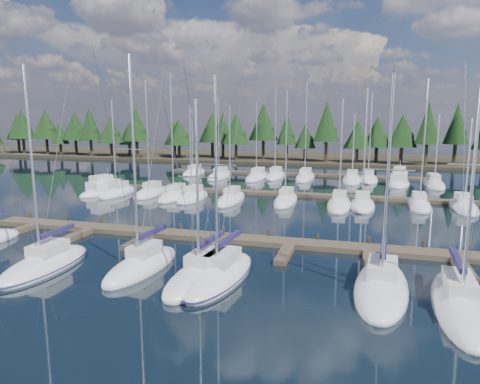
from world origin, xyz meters
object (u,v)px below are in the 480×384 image
(front_sailboat_1, at_px, (45,264))
(front_sailboat_6, at_px, (459,304))
(front_sailboat_4, at_px, (220,275))
(front_sailboat_2, at_px, (142,265))
(motor_yacht_right, at_px, (399,181))
(motor_yacht_left, at_px, (104,190))
(front_sailboat_5, at_px, (381,287))
(front_sailboat_3, at_px, (202,275))
(main_dock, at_px, (217,240))

(front_sailboat_1, height_order, front_sailboat_6, front_sailboat_6)
(front_sailboat_4, bearing_deg, front_sailboat_2, 177.48)
(front_sailboat_2, distance_m, front_sailboat_6, 19.34)
(motor_yacht_right, bearing_deg, front_sailboat_2, -114.28)
(front_sailboat_1, relative_size, motor_yacht_left, 1.63)
(front_sailboat_5, distance_m, motor_yacht_left, 42.56)
(front_sailboat_3, xyz_separation_m, motor_yacht_right, (15.26, 44.45, 0.22))
(front_sailboat_3, bearing_deg, front_sailboat_1, -174.46)
(front_sailboat_4, bearing_deg, front_sailboat_5, 4.06)
(main_dock, xyz_separation_m, front_sailboat_2, (-2.84, -7.50, 0.10))
(front_sailboat_6, height_order, motor_yacht_left, front_sailboat_6)
(main_dock, xyz_separation_m, motor_yacht_right, (16.97, 36.39, 0.29))
(front_sailboat_3, distance_m, motor_yacht_right, 47.00)
(main_dock, distance_m, front_sailboat_3, 8.24)
(front_sailboat_2, xyz_separation_m, front_sailboat_4, (5.63, -0.25, -0.03))
(front_sailboat_6, relative_size, motor_yacht_right, 1.52)
(main_dock, bearing_deg, front_sailboat_4, -70.17)
(motor_yacht_left, distance_m, motor_yacht_right, 43.38)
(front_sailboat_4, relative_size, motor_yacht_left, 1.53)
(front_sailboat_1, xyz_separation_m, front_sailboat_4, (12.07, 1.38, -0.01))
(front_sailboat_2, relative_size, motor_yacht_right, 1.58)
(front_sailboat_1, bearing_deg, motor_yacht_left, 115.69)
(front_sailboat_2, height_order, front_sailboat_4, front_sailboat_2)
(main_dock, distance_m, front_sailboat_5, 14.43)
(front_sailboat_1, height_order, front_sailboat_4, front_sailboat_1)
(main_dock, xyz_separation_m, motor_yacht_left, (-22.12, 17.59, 0.26))
(front_sailboat_5, relative_size, motor_yacht_left, 1.52)
(front_sailboat_3, height_order, front_sailboat_6, front_sailboat_6)
(front_sailboat_1, relative_size, front_sailboat_4, 1.06)
(front_sailboat_4, xyz_separation_m, motor_yacht_left, (-24.92, 25.33, 0.19))
(main_dock, height_order, front_sailboat_4, front_sailboat_4)
(front_sailboat_1, relative_size, motor_yacht_right, 1.52)
(front_sailboat_3, bearing_deg, motor_yacht_left, 132.90)
(motor_yacht_right, bearing_deg, front_sailboat_1, -119.96)
(main_dock, xyz_separation_m, front_sailboat_1, (-9.27, -9.12, 0.08))
(front_sailboat_1, bearing_deg, front_sailboat_4, 6.51)
(front_sailboat_2, distance_m, motor_yacht_left, 31.64)
(front_sailboat_2, bearing_deg, front_sailboat_5, 1.66)
(front_sailboat_1, relative_size, front_sailboat_5, 1.07)
(front_sailboat_2, height_order, motor_yacht_right, front_sailboat_2)
(front_sailboat_5, bearing_deg, front_sailboat_1, -174.58)
(front_sailboat_3, bearing_deg, front_sailboat_6, -1.41)
(front_sailboat_1, relative_size, front_sailboat_2, 0.96)
(motor_yacht_right, bearing_deg, front_sailboat_6, -90.61)
(front_sailboat_5, bearing_deg, motor_yacht_right, 84.24)
(motor_yacht_left, bearing_deg, front_sailboat_3, -47.10)
(front_sailboat_1, bearing_deg, main_dock, 44.53)
(front_sailboat_2, bearing_deg, front_sailboat_1, -165.83)
(front_sailboat_6, bearing_deg, front_sailboat_1, -178.44)
(motor_yacht_left, bearing_deg, main_dock, -38.48)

